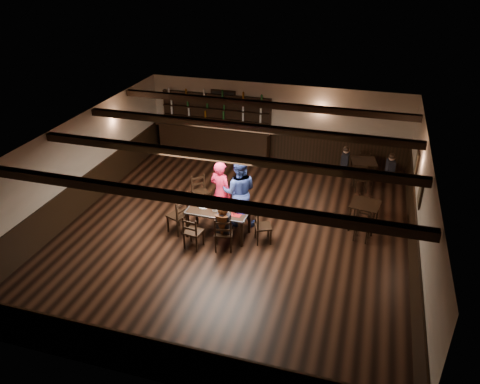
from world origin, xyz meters
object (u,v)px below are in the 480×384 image
(cake, at_px, (204,205))
(chair_near_left, at_px, (192,231))
(man_blue, at_px, (239,192))
(bar_counter, at_px, (215,136))
(dining_table, at_px, (218,213))
(woman_pink, at_px, (221,192))
(chair_near_right, at_px, (223,232))

(cake, bearing_deg, chair_near_left, -91.03)
(chair_near_left, relative_size, man_blue, 0.46)
(cake, relative_size, bar_counter, 0.06)
(dining_table, xyz_separation_m, chair_near_left, (-0.43, -0.78, -0.15))
(chair_near_left, distance_m, woman_pink, 1.52)
(dining_table, distance_m, man_blue, 0.84)
(man_blue, xyz_separation_m, bar_counter, (-2.16, 4.25, -0.25))
(woman_pink, xyz_separation_m, cake, (-0.27, -0.62, -0.11))
(woman_pink, relative_size, cake, 6.87)
(dining_table, distance_m, bar_counter, 5.27)
(dining_table, relative_size, man_blue, 0.83)
(chair_near_right, xyz_separation_m, woman_pink, (-0.50, 1.31, 0.35))
(chair_near_right, height_order, bar_counter, bar_counter)
(dining_table, relative_size, woman_pink, 0.90)
(chair_near_right, relative_size, bar_counter, 0.23)
(chair_near_right, xyz_separation_m, bar_counter, (-2.16, 5.60, 0.17))
(chair_near_left, relative_size, cake, 3.43)
(chair_near_right, relative_size, cake, 3.61)
(chair_near_left, xyz_separation_m, man_blue, (0.78, 1.49, 0.45))
(woman_pink, bearing_deg, dining_table, 121.32)
(chair_near_left, distance_m, cake, 0.87)
(chair_near_right, height_order, woman_pink, woman_pink)
(dining_table, distance_m, chair_near_right, 0.75)
(chair_near_left, bearing_deg, cake, 88.97)
(chair_near_right, bearing_deg, man_blue, 89.89)
(woman_pink, height_order, cake, woman_pink)
(man_blue, height_order, cake, man_blue)
(woman_pink, xyz_separation_m, bar_counter, (-1.66, 4.29, -0.17))
(dining_table, bearing_deg, chair_near_left, -118.93)
(chair_near_left, xyz_separation_m, woman_pink, (0.28, 1.45, 0.37))
(woman_pink, distance_m, man_blue, 0.51)
(chair_near_left, bearing_deg, dining_table, 61.07)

